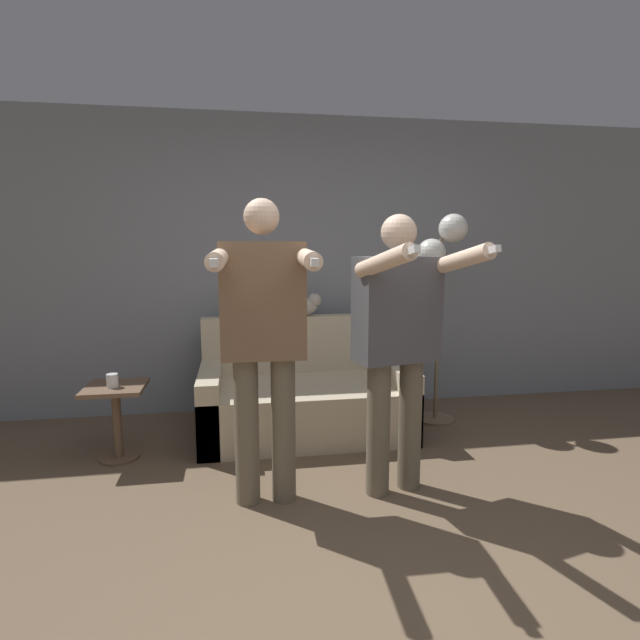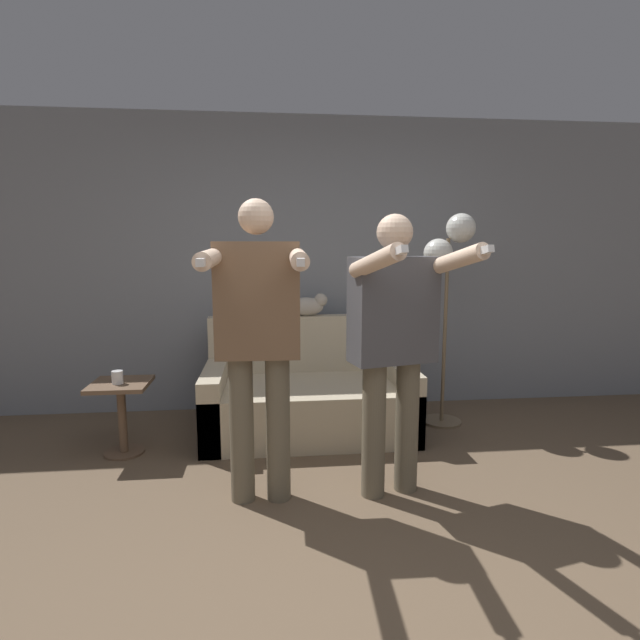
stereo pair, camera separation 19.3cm
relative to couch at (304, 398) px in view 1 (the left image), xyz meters
The scene contains 9 objects.
ground_plane 1.93m from the couch, 89.21° to the right, with size 16.00×16.00×0.00m, color brown.
wall_back 1.21m from the couch, 87.62° to the left, with size 10.00×0.05×2.60m.
couch is the anchor object (origin of this frame).
person_left 1.37m from the couch, 108.69° to the right, with size 0.55×0.68×1.74m.
person_right 1.36m from the couch, 69.52° to the right, with size 0.66×0.76×1.66m.
cat 0.78m from the couch, 84.43° to the left, with size 0.41×0.13×0.19m.
floor_lamp 1.59m from the couch, ahead, with size 0.41×0.33×1.74m.
side_table 1.40m from the couch, 166.69° to the right, with size 0.40×0.40×0.53m.
cup 1.44m from the couch, 165.41° to the right, with size 0.08×0.08×0.09m.
Camera 1 is at (-0.53, -1.93, 1.49)m, focal length 28.00 mm.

